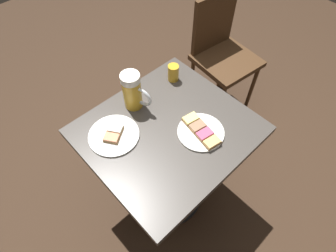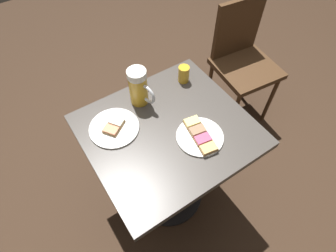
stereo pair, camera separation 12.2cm
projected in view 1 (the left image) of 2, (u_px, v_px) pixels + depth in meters
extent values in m
plane|color=#382619|center=(168.00, 192.00, 1.82)|extent=(6.00, 6.00, 0.00)
cylinder|color=black|center=(168.00, 192.00, 1.81)|extent=(0.44, 0.44, 0.01)
cylinder|color=black|center=(168.00, 167.00, 1.53)|extent=(0.09, 0.09, 0.69)
cube|color=#423D38|center=(168.00, 131.00, 1.25)|extent=(0.66, 0.73, 0.04)
cylinder|color=white|center=(201.00, 132.00, 1.22)|extent=(0.21, 0.21, 0.01)
cube|color=#9E7547|center=(212.00, 143.00, 1.18)|extent=(0.06, 0.08, 0.01)
cube|color=#E5B266|center=(212.00, 142.00, 1.17)|extent=(0.06, 0.07, 0.01)
cube|color=#9E7547|center=(205.00, 135.00, 1.20)|extent=(0.06, 0.08, 0.01)
cube|color=#BC4C70|center=(205.00, 133.00, 1.19)|extent=(0.06, 0.07, 0.01)
cube|color=#9E7547|center=(197.00, 127.00, 1.23)|extent=(0.06, 0.08, 0.01)
cube|color=#997051|center=(198.00, 125.00, 1.22)|extent=(0.06, 0.07, 0.01)
cube|color=#9E7547|center=(191.00, 119.00, 1.25)|extent=(0.06, 0.08, 0.01)
cube|color=#EFE07A|center=(191.00, 118.00, 1.24)|extent=(0.06, 0.07, 0.01)
cylinder|color=white|center=(114.00, 135.00, 1.21)|extent=(0.22, 0.22, 0.01)
cube|color=#9E7547|center=(112.00, 138.00, 1.19)|extent=(0.08, 0.07, 0.01)
cube|color=#EA8E66|center=(111.00, 137.00, 1.18)|extent=(0.08, 0.07, 0.01)
cube|color=#9E7547|center=(115.00, 129.00, 1.22)|extent=(0.08, 0.07, 0.01)
cube|color=white|center=(115.00, 128.00, 1.21)|extent=(0.08, 0.07, 0.01)
cylinder|color=gold|center=(132.00, 93.00, 1.26)|extent=(0.09, 0.09, 0.16)
cylinder|color=white|center=(130.00, 78.00, 1.19)|extent=(0.09, 0.09, 0.03)
torus|color=silver|center=(142.00, 97.00, 1.24)|extent=(0.10, 0.04, 0.10)
cylinder|color=gold|center=(173.00, 73.00, 1.39)|extent=(0.06, 0.06, 0.09)
cylinder|color=silver|center=(136.00, 85.00, 1.35)|extent=(0.03, 0.03, 0.07)
cylinder|color=#472D19|center=(220.00, 108.00, 1.96)|extent=(0.03, 0.03, 0.45)
cylinder|color=#472D19|center=(251.00, 89.00, 2.07)|extent=(0.03, 0.03, 0.45)
cylinder|color=#472D19|center=(191.00, 83.00, 2.11)|extent=(0.03, 0.03, 0.45)
cylinder|color=#472D19|center=(222.00, 66.00, 2.22)|extent=(0.03, 0.03, 0.45)
cube|color=#472D19|center=(227.00, 61.00, 1.89)|extent=(0.42, 0.42, 0.04)
cube|color=#472D19|center=(214.00, 22.00, 1.81)|extent=(0.07, 0.34, 0.39)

